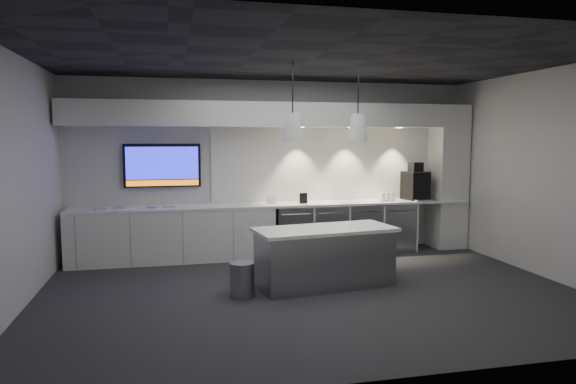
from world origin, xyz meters
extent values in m
plane|color=#2C2B2E|center=(0.00, 0.00, 0.00)|extent=(7.00, 7.00, 0.00)
plane|color=black|center=(0.00, 0.00, 3.00)|extent=(7.00, 7.00, 0.00)
plane|color=silver|center=(0.00, 2.50, 1.50)|extent=(7.00, 0.00, 7.00)
plane|color=silver|center=(0.00, -2.50, 1.50)|extent=(7.00, 0.00, 7.00)
plane|color=silver|center=(-3.50, 0.00, 1.50)|extent=(0.00, 7.00, 7.00)
plane|color=silver|center=(3.50, 0.00, 1.50)|extent=(0.00, 7.00, 7.00)
cube|color=white|center=(0.00, 2.17, 0.88)|extent=(6.80, 0.65, 0.04)
cube|color=white|center=(-1.75, 2.17, 0.43)|extent=(3.30, 0.63, 0.86)
cube|color=gray|center=(0.25, 2.17, 0.42)|extent=(0.60, 0.61, 0.85)
cube|color=gray|center=(0.88, 2.17, 0.42)|extent=(0.60, 0.61, 0.85)
cube|color=gray|center=(1.51, 2.17, 0.42)|extent=(0.60, 0.61, 0.85)
cube|color=gray|center=(2.14, 2.17, 0.42)|extent=(0.60, 0.61, 0.85)
cube|color=white|center=(1.20, 2.48, 1.55)|extent=(4.60, 0.03, 1.30)
cube|color=white|center=(0.00, 2.20, 2.40)|extent=(6.90, 0.60, 0.40)
cube|color=white|center=(3.20, 2.20, 1.30)|extent=(0.55, 0.55, 2.60)
cube|color=black|center=(-1.90, 2.45, 1.56)|extent=(1.25, 0.06, 0.72)
cube|color=#1517C9|center=(-1.90, 2.42, 1.60)|extent=(1.17, 0.00, 0.54)
cube|color=orange|center=(-1.90, 2.42, 1.27)|extent=(1.17, 0.00, 0.09)
cube|color=gray|center=(0.26, 0.26, 0.38)|extent=(1.89, 0.96, 0.76)
cube|color=white|center=(0.26, 0.26, 0.78)|extent=(1.99, 1.07, 0.05)
cylinder|color=gray|center=(-0.91, 0.01, 0.22)|extent=(0.37, 0.37, 0.44)
cube|color=black|center=(2.55, 2.20, 1.15)|extent=(0.42, 0.46, 0.51)
cube|color=black|center=(2.55, 2.20, 1.49)|extent=(0.23, 0.23, 0.17)
cube|color=gray|center=(2.55, 1.98, 0.92)|extent=(0.30, 0.24, 0.03)
cube|color=black|center=(0.44, 2.11, 0.99)|extent=(0.14, 0.05, 0.18)
cube|color=white|center=(-0.12, 2.14, 0.97)|extent=(0.18, 0.06, 0.14)
cube|color=#A2A2A2|center=(-2.87, 2.09, 0.91)|extent=(0.20, 0.20, 0.02)
cube|color=#A2A2A2|center=(-2.57, 2.16, 0.91)|extent=(0.19, 0.19, 0.02)
cube|color=#A2A2A2|center=(-2.05, 2.12, 0.91)|extent=(0.20, 0.20, 0.02)
cube|color=#A2A2A2|center=(-1.81, 2.14, 0.91)|extent=(0.19, 0.19, 0.02)
cone|color=white|center=(-0.19, 0.26, 2.15)|extent=(0.26, 0.26, 0.37)
cylinder|color=black|center=(-0.19, 0.26, 2.69)|extent=(0.02, 0.02, 0.70)
cone|color=white|center=(0.71, 0.26, 2.15)|extent=(0.26, 0.26, 0.37)
cylinder|color=black|center=(0.71, 0.26, 2.69)|extent=(0.02, 0.02, 0.70)
camera|label=1|loc=(-1.74, -6.32, 2.01)|focal=32.00mm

